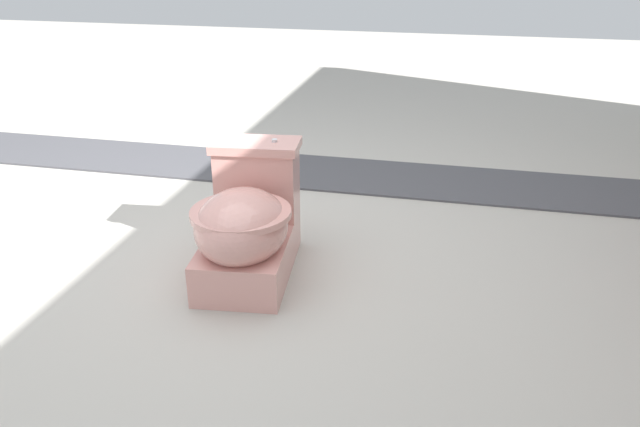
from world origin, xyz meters
name	(u,v)px	position (x,y,z in m)	size (l,w,h in m)	color
ground_plane	(207,256)	(0.00, 0.00, 0.00)	(14.00, 14.00, 0.00)	#B7B2A8
gravel_strip	(361,176)	(-1.13, 0.50, 0.01)	(0.56, 8.00, 0.01)	#4C4C51
toilet	(248,225)	(0.09, 0.23, 0.22)	(0.67, 0.44, 0.52)	#E09E93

